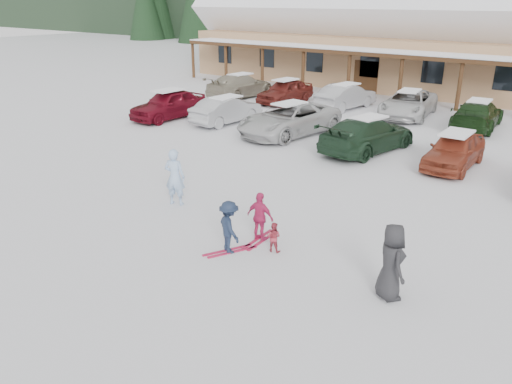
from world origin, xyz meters
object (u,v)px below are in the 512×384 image
Objects in this scene: parked_car_1 at (226,110)px; parked_car_11 at (477,115)px; parked_car_10 at (408,104)px; day_lodge at (374,30)px; parked_car_4 at (454,150)px; parked_car_8 at (285,91)px; parked_car_0 at (169,104)px; child_navy at (229,227)px; bystander_dark at (391,262)px; child_magenta at (260,217)px; adult_skier at (175,177)px; toddler_red at (274,237)px; parked_car_9 at (346,96)px; parked_car_7 at (240,86)px; parked_car_2 at (289,119)px; parked_car_3 at (368,134)px.

parked_car_11 is at bearing -145.20° from parked_car_1.
parked_car_11 is (3.85, -0.55, -0.01)m from parked_car_10.
day_lodge is 7.17× the size of parked_car_4.
parked_car_8 is at bearing 151.25° from parked_car_4.
child_navy is at bearing -36.54° from parked_car_0.
bystander_dark is at bearing -63.61° from day_lodge.
parked_car_11 is at bearing -96.83° from child_magenta.
parked_car_8 is (-0.68, 6.47, 0.03)m from parked_car_1.
toddler_red is (4.38, -0.69, -0.52)m from adult_skier.
parked_car_1 reaches higher than parked_car_4.
adult_skier is 16.96m from parked_car_9.
parked_car_7 reaches higher than parked_car_8.
adult_skier is 0.35× the size of parked_car_10.
toddler_red is at bearing -49.95° from parked_car_2.
parked_car_0 is 8.00m from parked_car_8.
parked_car_8 is 0.88× the size of parked_car_11.
day_lodge is 21.99m from parked_car_4.
parked_car_8 is (-14.42, 16.87, -0.15)m from bystander_dark.
parked_car_10 is (3.02, 7.42, -0.05)m from parked_car_2.
parked_car_1 is 6.50m from parked_car_8.
toddler_red is 0.18× the size of parked_car_9.
parked_car_3 is at bearing -89.49° from parked_car_10.
parked_car_2 is 8.01m from parked_car_10.
parked_car_1 is 0.76× the size of parked_car_2.
parked_car_10 is at bearing 10.70° from parked_car_8.
day_lodge reaches higher than parked_car_2.
adult_skier is 0.43× the size of parked_car_8.
adult_skier is 0.36× the size of parked_car_3.
bystander_dark is at bearing 94.43° from parked_car_11.
parked_car_0 is 1.08× the size of parked_car_1.
parked_car_1 is at bearing 4.77° from bystander_dark.
parked_car_11 is (1.32, 17.83, 0.00)m from child_navy.
parked_car_1 is 0.82× the size of parked_car_3.
parked_car_4 is (-1.81, 10.24, -0.19)m from bystander_dark.
parked_car_7 is (-17.87, 16.61, -0.12)m from bystander_dark.
bystander_dark reaches higher than parked_car_2.
day_lodge is 6.33× the size of parked_car_0.
bystander_dark is 0.40× the size of parked_car_9.
adult_skier reaches higher than toddler_red.
toddler_red is 20.05m from parked_car_8.
parked_car_2 is at bearing -36.98° from child_navy.
parked_car_2 is at bearing -5.05° from bystander_dark.
child_magenta is 0.27× the size of parked_car_3.
parked_car_10 reaches higher than child_magenta.
parked_car_1 is at bearing 27.37° from parked_car_11.
parked_car_10 is at bearing -27.47° from bystander_dark.
parked_car_1 is 1.05× the size of parked_car_4.
child_magenta is at bearing 107.44° from parked_car_3.
child_magenta is at bearing -35.72° from toddler_red.
parked_car_11 is at bearing -68.07° from child_navy.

